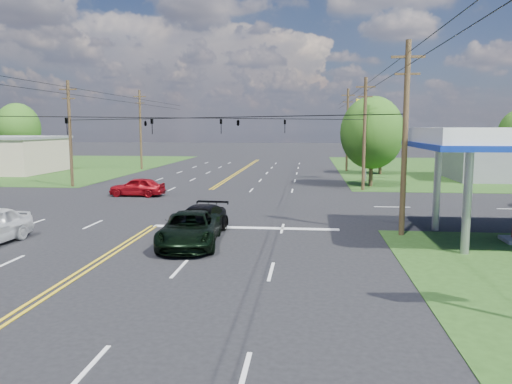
# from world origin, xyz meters

# --- Properties ---
(ground) EXTENTS (280.00, 280.00, 0.00)m
(ground) POSITION_xyz_m (0.00, 12.00, 0.00)
(ground) COLOR black
(ground) RESTS_ON ground
(grass_nw) EXTENTS (46.00, 48.00, 0.03)m
(grass_nw) POSITION_xyz_m (-35.00, 44.00, 0.00)
(grass_nw) COLOR #214014
(grass_nw) RESTS_ON ground
(stop_bar) EXTENTS (10.00, 0.50, 0.02)m
(stop_bar) POSITION_xyz_m (5.00, 4.00, 0.00)
(stop_bar) COLOR silver
(stop_bar) RESTS_ON ground
(pole_se) EXTENTS (1.60, 0.28, 9.50)m
(pole_se) POSITION_xyz_m (13.00, 3.00, 4.92)
(pole_se) COLOR #3E2C1A
(pole_se) RESTS_ON ground
(pole_nw) EXTENTS (1.60, 0.28, 9.50)m
(pole_nw) POSITION_xyz_m (-13.00, 21.00, 4.92)
(pole_nw) COLOR #3E2C1A
(pole_nw) RESTS_ON ground
(pole_ne) EXTENTS (1.60, 0.28, 9.50)m
(pole_ne) POSITION_xyz_m (13.00, 21.00, 4.92)
(pole_ne) COLOR #3E2C1A
(pole_ne) RESTS_ON ground
(pole_left_far) EXTENTS (1.60, 0.28, 10.00)m
(pole_left_far) POSITION_xyz_m (-13.00, 40.00, 5.17)
(pole_left_far) COLOR #3E2C1A
(pole_left_far) RESTS_ON ground
(pole_right_far) EXTENTS (1.60, 0.28, 10.00)m
(pole_right_far) POSITION_xyz_m (13.00, 40.00, 5.17)
(pole_right_far) COLOR #3E2C1A
(pole_right_far) RESTS_ON ground
(span_wire_signals) EXTENTS (26.00, 18.00, 1.13)m
(span_wire_signals) POSITION_xyz_m (0.00, 12.00, 6.00)
(span_wire_signals) COLOR black
(span_wire_signals) RESTS_ON ground
(power_lines) EXTENTS (26.04, 100.00, 0.64)m
(power_lines) POSITION_xyz_m (0.00, 10.00, 8.60)
(power_lines) COLOR black
(power_lines) RESTS_ON ground
(tree_right_a) EXTENTS (5.70, 5.70, 8.18)m
(tree_right_a) POSITION_xyz_m (14.00, 24.00, 4.87)
(tree_right_a) COLOR #3E2C1A
(tree_right_a) RESTS_ON ground
(tree_right_b) EXTENTS (4.94, 4.94, 7.09)m
(tree_right_b) POSITION_xyz_m (16.50, 36.00, 4.22)
(tree_right_b) COLOR #3E2C1A
(tree_right_b) RESTS_ON ground
(tree_far_l) EXTENTS (6.08, 6.08, 8.72)m
(tree_far_l) POSITION_xyz_m (-32.00, 44.00, 5.19)
(tree_far_l) COLOR #3E2C1A
(tree_far_l) RESTS_ON ground
(pickup_dkgreen) EXTENTS (3.10, 5.72, 1.52)m
(pickup_dkgreen) POSITION_xyz_m (3.00, -0.24, 0.76)
(pickup_dkgreen) COLOR black
(pickup_dkgreen) RESTS_ON ground
(suv_black) EXTENTS (2.48, 5.20, 1.46)m
(suv_black) POSITION_xyz_m (3.00, 1.87, 0.73)
(suv_black) COLOR black
(suv_black) RESTS_ON ground
(sedan_red) EXTENTS (4.33, 1.86, 1.46)m
(sedan_red) POSITION_xyz_m (-4.99, 15.54, 0.73)
(sedan_red) COLOR #9C0B13
(sedan_red) RESTS_ON ground
(polesign_ne) EXTENTS (2.25, 0.67, 8.16)m
(polesign_ne) POSITION_xyz_m (14.00, 28.48, 6.37)
(polesign_ne) COLOR #A5A5AA
(polesign_ne) RESTS_ON ground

